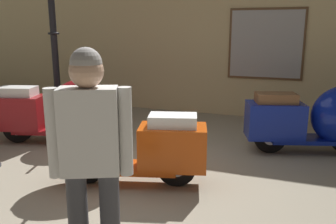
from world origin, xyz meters
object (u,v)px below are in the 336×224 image
Objects in this scene: scooter_2 at (324,118)px; visitor_0 at (91,153)px; scooter_1 at (115,143)px; scooter_0 at (62,111)px; lamppost at (53,28)px.

visitor_0 is at bearing -133.24° from scooter_2.
scooter_2 is at bearing -155.85° from scooter_1.
scooter_0 is 3.63m from scooter_2.
lamppost is 4.34m from visitor_0.
visitor_0 is at bearing 97.38° from scooter_1.
scooter_1 is at bearing -41.17° from lamppost.
scooter_1 is 0.95× the size of scooter_2.
scooter_2 is at bearing -50.77° from visitor_0.
scooter_2 is at bearing -1.04° from lamppost.
scooter_0 is 1.07× the size of scooter_1.
scooter_0 is 1.20× the size of visitor_0.
scooter_0 is at bearing 176.28° from scooter_2.
lamppost reaches higher than scooter_0.
visitor_0 is (0.60, -1.38, 0.43)m from scooter_1.
scooter_0 is 0.62× the size of lamppost.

